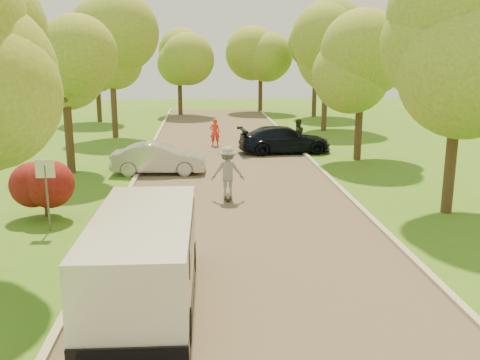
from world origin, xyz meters
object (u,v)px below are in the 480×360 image
object	(u,v)px
minivan	(144,258)
silver_sedan	(159,159)
skateboarder	(228,172)
person_olive	(297,135)
longboard	(228,197)
person_striped	(215,132)
dark_sedan	(285,140)
street_sign	(46,180)

from	to	relation	value
minivan	silver_sedan	xyz separation A→B (m)	(-0.64, 12.46, -0.34)
skateboarder	person_olive	size ratio (longest dim) A/B	1.03
longboard	skateboarder	distance (m)	0.93
longboard	person_striped	bearing A→B (deg)	-85.92
minivan	skateboarder	distance (m)	8.29
silver_sedan	skateboarder	xyz separation A→B (m)	(2.79, -4.46, 0.36)
longboard	dark_sedan	bearing A→B (deg)	-107.69
silver_sedan	person_olive	bearing A→B (deg)	-53.35
silver_sedan	longboard	world-z (taller)	silver_sedan
silver_sedan	skateboarder	size ratio (longest dim) A/B	2.23
person_striped	minivan	bearing A→B (deg)	84.51
longboard	street_sign	bearing A→B (deg)	32.82
skateboarder	person_striped	xyz separation A→B (m)	(-0.16, 11.36, -0.26)
person_striped	person_olive	size ratio (longest dim) A/B	0.87
street_sign	person_striped	bearing A→B (deg)	69.87
dark_sedan	street_sign	bearing A→B (deg)	138.42
minivan	person_striped	bearing A→B (deg)	84.97
minivan	silver_sedan	bearing A→B (deg)	93.77
minivan	person_striped	world-z (taller)	minivan
person_striped	skateboarder	bearing A→B (deg)	91.18
skateboarder	person_olive	bearing A→B (deg)	-111.06
silver_sedan	minivan	bearing A→B (deg)	-174.61
skateboarder	dark_sedan	bearing A→B (deg)	-107.69
minivan	person_striped	distance (m)	19.46
street_sign	minivan	size ratio (longest dim) A/B	0.42
dark_sedan	longboard	size ratio (longest dim) A/B	5.10
minivan	silver_sedan	world-z (taller)	minivan
silver_sedan	street_sign	bearing A→B (deg)	163.03
minivan	longboard	size ratio (longest dim) A/B	5.46
street_sign	person_olive	bearing A→B (deg)	51.94
longboard	person_striped	world-z (taller)	person_striped
street_sign	minivan	world-z (taller)	street_sign
street_sign	silver_sedan	bearing A→B (deg)	70.56
minivan	person_olive	xyz separation A→B (m)	(6.30, 17.18, -0.12)
person_olive	person_striped	bearing A→B (deg)	-43.51
skateboarder	person_striped	size ratio (longest dim) A/B	1.18
street_sign	longboard	world-z (taller)	street_sign
street_sign	longboard	bearing A→B (deg)	29.53
minivan	person_olive	distance (m)	18.29
dark_sedan	skateboarder	world-z (taller)	skateboarder
skateboarder	longboard	bearing A→B (deg)	-79.59
dark_sedan	longboard	bearing A→B (deg)	153.85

